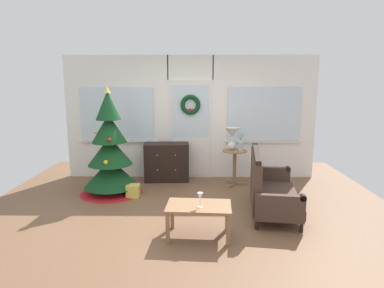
{
  "coord_description": "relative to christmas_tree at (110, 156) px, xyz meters",
  "views": [
    {
      "loc": [
        0.11,
        -4.9,
        2.02
      ],
      "look_at": [
        0.05,
        0.55,
        1.0
      ],
      "focal_mm": 31.33,
      "sensor_mm": 36.0,
      "label": 1
    }
  ],
  "objects": [
    {
      "name": "ground_plane",
      "position": [
        1.43,
        -0.98,
        -0.69
      ],
      "size": [
        6.76,
        6.76,
        0.0
      ],
      "primitive_type": "plane",
      "color": "brown"
    },
    {
      "name": "back_wall_with_door",
      "position": [
        1.43,
        1.11,
        0.59
      ],
      "size": [
        5.2,
        0.19,
        2.55
      ],
      "color": "white",
      "rests_on": "ground"
    },
    {
      "name": "christmas_tree",
      "position": [
        0.0,
        0.0,
        0.0
      ],
      "size": [
        1.13,
        1.13,
        1.94
      ],
      "color": "#4C331E",
      "rests_on": "ground"
    },
    {
      "name": "dresser_cabinet",
      "position": [
        0.95,
        0.81,
        -0.3
      ],
      "size": [
        0.92,
        0.48,
        0.78
      ],
      "color": "black",
      "rests_on": "ground"
    },
    {
      "name": "settee_sofa",
      "position": [
        2.68,
        -0.82,
        -0.32
      ],
      "size": [
        0.9,
        1.66,
        0.96
      ],
      "color": "black",
      "rests_on": "ground"
    },
    {
      "name": "side_table",
      "position": [
        2.31,
        0.52,
        -0.2
      ],
      "size": [
        0.5,
        0.48,
        0.7
      ],
      "color": "#8E6642",
      "rests_on": "ground"
    },
    {
      "name": "table_lamp",
      "position": [
        2.25,
        0.56,
        0.29
      ],
      "size": [
        0.28,
        0.28,
        0.44
      ],
      "color": "silver",
      "rests_on": "side_table"
    },
    {
      "name": "flower_vase",
      "position": [
        2.41,
        0.46,
        0.12
      ],
      "size": [
        0.11,
        0.1,
        0.35
      ],
      "color": "#99ADBC",
      "rests_on": "side_table"
    },
    {
      "name": "coffee_table",
      "position": [
        1.59,
        -1.74,
        -0.32
      ],
      "size": [
        0.87,
        0.57,
        0.44
      ],
      "color": "#8E6642",
      "rests_on": "ground"
    },
    {
      "name": "wine_glass",
      "position": [
        1.6,
        -1.82,
        -0.11
      ],
      "size": [
        0.08,
        0.08,
        0.2
      ],
      "color": "silver",
      "rests_on": "coffee_table"
    },
    {
      "name": "gift_box",
      "position": [
        0.44,
        -0.22,
        -0.58
      ],
      "size": [
        0.22,
        0.2,
        0.22
      ],
      "primitive_type": "cube",
      "color": "#D8C64C",
      "rests_on": "ground"
    }
  ]
}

